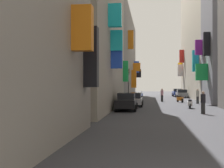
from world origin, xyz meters
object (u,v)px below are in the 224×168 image
pedestrian_crossing (198,96)px  traffic_light_near_corner (128,79)px  parked_car_black (127,101)px  parked_car_silver (133,99)px  pedestrian_near_right (162,95)px  scooter_orange (180,99)px  parked_car_grey (182,93)px  scooter_white (190,103)px  scooter_blue (141,95)px  pedestrian_near_left (203,103)px  parked_car_blue (178,92)px

pedestrian_crossing → traffic_light_near_corner: bearing=166.0°
parked_car_black → parked_car_silver: (0.33, 5.05, -0.05)m
pedestrian_near_right → traffic_light_near_corner: traffic_light_near_corner is taller
scooter_orange → pedestrian_crossing: size_ratio=1.06×
parked_car_black → pedestrian_near_right: bearing=75.4°
parked_car_grey → scooter_white: bearing=-94.3°
scooter_blue → scooter_white: same height
scooter_blue → pedestrian_near_left: 31.48m
parked_car_grey → pedestrian_crossing: bearing=-89.8°
parked_car_black → scooter_blue: size_ratio=2.32×
parked_car_blue → scooter_blue: parked_car_blue is taller
parked_car_black → parked_car_grey: parked_car_black is taller
scooter_orange → pedestrian_crossing: pedestrian_crossing is taller
parked_car_grey → scooter_orange: 14.37m
scooter_orange → pedestrian_near_right: bearing=150.3°
parked_car_black → scooter_orange: (5.97, 12.96, -0.34)m
pedestrian_crossing → pedestrian_near_left: 12.90m
pedestrian_crossing → traffic_light_near_corner: size_ratio=0.40×
parked_car_grey → scooter_white: size_ratio=2.21×
pedestrian_near_right → parked_car_blue: bearing=78.4°
scooter_blue → parked_car_black: bearing=-90.8°
parked_car_black → scooter_white: (5.91, 3.13, -0.34)m
scooter_orange → scooter_blue: size_ratio=0.99×
parked_car_blue → parked_car_grey: (0.19, -5.74, -0.03)m
pedestrian_near_left → parked_car_silver: bearing=127.9°
parked_car_black → parked_car_grey: size_ratio=1.02×
parked_car_blue → scooter_orange: parked_car_blue is taller
parked_car_blue → pedestrian_near_right: bearing=-101.6°
scooter_orange → pedestrian_near_left: 15.41m
parked_car_black → pedestrian_crossing: size_ratio=2.49×
pedestrian_crossing → pedestrian_near_right: (-4.09, 3.90, 0.00)m
parked_car_blue → scooter_white: bearing=-93.1°
parked_car_silver → traffic_light_near_corner: bearing=98.3°
traffic_light_near_corner → parked_car_grey: bearing=60.1°
parked_car_grey → parked_car_silver: (-7.40, -22.17, -0.02)m
scooter_orange → parked_car_black: bearing=-114.7°
parked_car_black → parked_car_silver: parked_car_black is taller
parked_car_silver → traffic_light_near_corner: size_ratio=0.94×
pedestrian_near_left → scooter_white: bearing=92.6°
parked_car_black → parked_car_silver: 5.06m
pedestrian_crossing → scooter_orange: bearing=125.0°
parked_car_black → traffic_light_near_corner: (-0.75, 12.48, 2.19)m
parked_car_silver → scooter_orange: parked_car_silver is taller
parked_car_black → parked_car_silver: bearing=86.3°
scooter_blue → parked_car_blue: bearing=32.1°
parked_car_black → scooter_blue: parked_car_black is taller
parked_car_black → pedestrian_crossing: bearing=53.0°
parked_car_black → scooter_orange: size_ratio=2.34×
parked_car_silver → traffic_light_near_corner: traffic_light_near_corner is taller
traffic_light_near_corner → pedestrian_near_left: bearing=-65.1°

